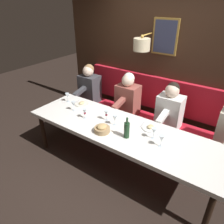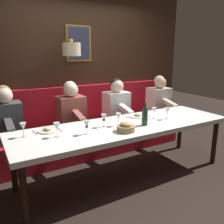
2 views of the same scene
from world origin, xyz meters
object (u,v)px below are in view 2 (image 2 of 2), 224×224
wine_glass_0 (104,118)px  wine_glass_6 (23,127)px  diner_nearest (159,98)px  diner_middle (71,109)px  wine_bottle (145,116)px  bread_bowl (126,127)px  diner_near (117,104)px  diner_far (6,117)px  wine_glass_4 (87,124)px  wine_glass_1 (118,117)px  dining_table (126,129)px  wine_glass_2 (154,111)px  wine_glass_5 (167,111)px  wine_glass_3 (57,127)px

wine_glass_0 → wine_glass_6: same height
diner_nearest → diner_middle: bearing=90.0°
wine_bottle → bread_bowl: bearing=103.9°
diner_near → diner_far: 1.73m
wine_bottle → wine_glass_4: bearing=85.8°
diner_near → wine_glass_1: bearing=150.1°
diner_far → wine_glass_0: diner_far is taller
diner_nearest → diner_far: size_ratio=1.00×
diner_nearest → wine_glass_4: (-0.97, 1.93, 0.04)m
wine_glass_6 → diner_middle: bearing=-49.5°
diner_far → wine_glass_4: size_ratio=4.82×
dining_table → diner_near: (0.88, -0.39, 0.13)m
diner_nearest → wine_glass_1: bearing=121.0°
wine_glass_0 → wine_glass_2: size_ratio=1.00×
wine_glass_0 → wine_glass_2: (-0.03, -0.79, 0.00)m
wine_glass_5 → wine_bottle: bearing=99.7°
wine_glass_0 → wine_glass_5: (-0.13, -0.94, 0.00)m
dining_table → wine_glass_6: (0.18, 1.24, 0.18)m
wine_glass_0 → wine_glass_3: bearing=95.6°
wine_bottle → bread_bowl: (-0.09, 0.35, -0.07)m
dining_table → wine_glass_1: bearing=81.8°
wine_glass_0 → wine_bottle: bearing=-112.9°
diner_near → wine_glass_6: size_ratio=4.82×
diner_nearest → wine_glass_3: bearing=111.4°
wine_glass_1 → wine_glass_4: (-0.10, 0.49, -0.00)m
diner_middle → wine_glass_6: (-0.70, 0.82, 0.04)m
wine_glass_2 → wine_glass_4: 1.10m
wine_glass_4 → bread_bowl: 0.47m
diner_nearest → wine_glass_0: bearing=116.8°
diner_nearest → wine_glass_3: 2.42m
wine_glass_4 → diner_near: bearing=-45.5°
bread_bowl → wine_glass_3: bearing=73.3°
diner_middle → wine_glass_2: size_ratio=4.82×
dining_table → wine_glass_5: 0.67m
dining_table → wine_glass_4: wine_glass_4 is taller
wine_glass_3 → wine_bottle: bearing=-97.4°
diner_far → wine_glass_2: size_ratio=4.82×
dining_table → wine_glass_0: bearing=78.4°
wine_glass_1 → wine_glass_5: 0.76m
wine_glass_1 → wine_glass_6: size_ratio=1.00×
wine_glass_2 → wine_glass_1: bearing=91.8°
wine_glass_2 → wine_bottle: bearing=120.3°
diner_far → dining_table: bearing=-123.4°
diner_nearest → diner_near: (0.00, 0.94, 0.00)m
dining_table → wine_glass_5: size_ratio=17.96×
wine_glass_0 → wine_glass_5: bearing=-97.7°
diner_middle → wine_glass_5: (-0.95, -1.07, 0.04)m
wine_glass_3 → wine_glass_4: size_ratio=1.00×
dining_table → wine_glass_4: bearing=98.2°
wine_glass_1 → bread_bowl: bearing=169.2°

